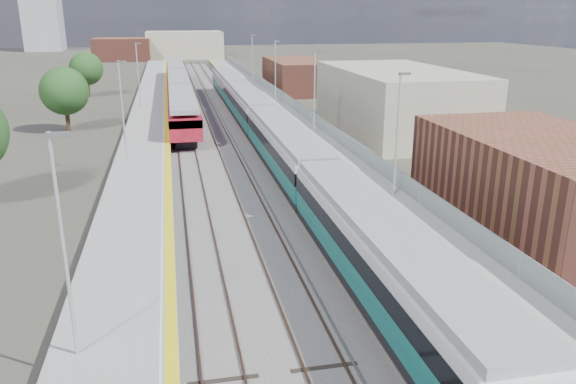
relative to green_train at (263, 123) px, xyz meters
name	(u,v)px	position (x,y,z in m)	size (l,w,h in m)	color
ground	(236,128)	(-1.50, 9.33, -2.25)	(320.00, 320.00, 0.00)	#47443A
ballast_bed	(213,124)	(-3.75, 11.83, -2.22)	(10.50, 155.00, 0.06)	#565451
tracks	(217,121)	(-3.15, 13.51, -2.14)	(8.96, 160.00, 0.17)	#4C3323
platform_right	(280,117)	(3.78, 11.82, -1.71)	(4.70, 155.00, 8.52)	slate
platform_left	(149,122)	(-10.55, 11.82, -1.73)	(4.30, 155.00, 8.52)	slate
buildings	(117,17)	(-19.62, 97.93, 8.46)	(72.00, 185.50, 40.00)	brown
green_train	(263,123)	(0.00, 0.00, 0.00)	(2.90, 80.74, 3.19)	black
red_train	(178,87)	(-7.00, 28.36, -0.06)	(2.93, 59.46, 3.70)	black
tree_b	(64,91)	(-18.74, 11.35, 1.91)	(4.88, 4.88, 6.62)	#382619
tree_c	(86,69)	(-19.84, 37.22, 1.81)	(4.76, 4.76, 6.46)	#382619
tree_d	(359,76)	(18.08, 26.50, 1.13)	(3.96, 3.96, 5.37)	#382619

